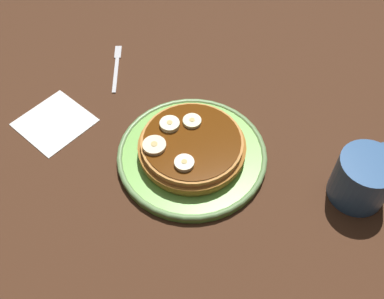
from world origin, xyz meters
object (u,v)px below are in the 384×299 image
plate (192,155)px  fork (117,65)px  banana_slice_3 (154,146)px  coffee_mug (364,177)px  napkin (55,122)px  banana_slice_0 (192,121)px  pancake_stack (194,147)px  banana_slice_2 (184,163)px  banana_slice_1 (169,125)px

plate → fork: 26.37cm
banana_slice_3 → coffee_mug: coffee_mug is taller
coffee_mug → napkin: coffee_mug is taller
banana_slice_0 → pancake_stack: bearing=-136.3°
pancake_stack → banana_slice_0: banana_slice_0 is taller
pancake_stack → coffee_mug: 25.63cm
banana_slice_0 → coffee_mug: size_ratio=0.25×
coffee_mug → banana_slice_2: bearing=125.5°
fork → pancake_stack: bearing=-106.8°
banana_slice_2 → fork: size_ratio=0.29×
plate → banana_slice_0: banana_slice_0 is taller
plate → napkin: bearing=111.7°
pancake_stack → banana_slice_1: size_ratio=5.40×
banana_slice_1 → banana_slice_3: size_ratio=0.88×
pancake_stack → banana_slice_3: banana_slice_3 is taller
fork → coffee_mug: bearing=-86.2°
banana_slice_2 → banana_slice_0: bearing=31.4°
napkin → fork: (16.99, 2.04, 0.10)cm
banana_slice_1 → banana_slice_2: bearing=-121.7°
banana_slice_1 → banana_slice_3: (-4.44, -0.97, -0.05)cm
banana_slice_3 → pancake_stack: bearing=-38.7°
banana_slice_1 → napkin: (-8.99, 18.60, -4.86)cm
plate → banana_slice_3: bearing=142.5°
pancake_stack → plate: bearing=116.5°
fork → napkin: bearing=-173.1°
banana_slice_3 → fork: (12.43, 21.62, -4.72)cm
plate → coffee_mug: 26.10cm
coffee_mug → napkin: (-20.18, 46.59, -3.96)cm
plate → pancake_stack: 2.16cm
banana_slice_2 → banana_slice_3: same height
pancake_stack → banana_slice_0: bearing=43.7°
banana_slice_2 → coffee_mug: size_ratio=0.25×
napkin → fork: size_ratio=1.06×
banana_slice_0 → coffee_mug: coffee_mug is taller
banana_slice_2 → banana_slice_3: bearing=93.7°
banana_slice_0 → banana_slice_3: bearing=170.1°
coffee_mug → fork: size_ratio=1.12×
fork → banana_slice_0: bearing=-102.3°
plate → coffee_mug: size_ratio=2.06×
banana_slice_3 → coffee_mug: size_ratio=0.31×
plate → napkin: size_ratio=2.19×
napkin → pancake_stack: bearing=-68.3°
plate → banana_slice_0: bearing=39.3°
napkin → banana_slice_3: bearing=-76.9°
pancake_stack → banana_slice_0: 4.13cm
plate → banana_slice_3: (-4.65, 3.57, 4.10)cm
banana_slice_0 → banana_slice_1: (-2.99, 2.28, 0.09)cm
banana_slice_0 → coffee_mug: (8.21, -25.72, -0.81)cm
banana_slice_3 → fork: bearing=60.1°
banana_slice_2 → coffee_mug: bearing=-54.5°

